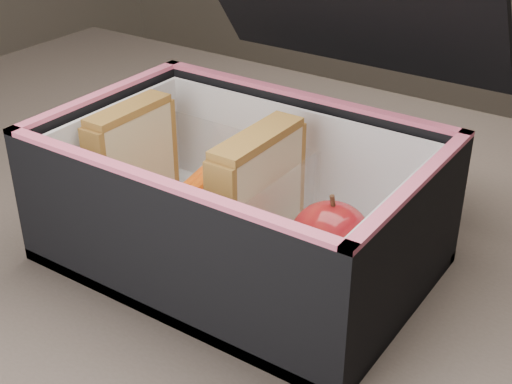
# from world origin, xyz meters

# --- Properties ---
(kitchen_table) EXTENTS (1.20, 0.80, 0.75)m
(kitchen_table) POSITION_xyz_m (0.00, 0.00, 0.66)
(kitchen_table) COLOR brown
(kitchen_table) RESTS_ON ground
(lunch_bag) EXTENTS (0.31, 0.32, 0.28)m
(lunch_bag) POSITION_xyz_m (0.03, -0.04, 0.82)
(lunch_bag) COLOR black
(lunch_bag) RESTS_ON kitchen_table
(plastic_tub) EXTENTS (0.18, 0.13, 0.07)m
(plastic_tub) POSITION_xyz_m (-0.02, -0.04, 0.80)
(plastic_tub) COLOR white
(plastic_tub) RESTS_ON lunch_bag
(sandwich_left) EXTENTS (0.02, 0.09, 0.10)m
(sandwich_left) POSITION_xyz_m (-0.09, -0.04, 0.82)
(sandwich_left) COLOR #CEB788
(sandwich_left) RESTS_ON plastic_tub
(sandwich_right) EXTENTS (0.03, 0.10, 0.11)m
(sandwich_right) POSITION_xyz_m (0.05, -0.04, 0.82)
(sandwich_right) COLOR #CEB788
(sandwich_right) RESTS_ON plastic_tub
(carrot_sticks) EXTENTS (0.05, 0.14, 0.03)m
(carrot_sticks) POSITION_xyz_m (-0.02, -0.04, 0.78)
(carrot_sticks) COLOR orange
(carrot_sticks) RESTS_ON plastic_tub
(paper_napkin) EXTENTS (0.07, 0.07, 0.01)m
(paper_napkin) POSITION_xyz_m (0.11, -0.04, 0.77)
(paper_napkin) COLOR white
(paper_napkin) RESTS_ON lunch_bag
(red_apple) EXTENTS (0.08, 0.08, 0.07)m
(red_apple) POSITION_xyz_m (0.11, -0.04, 0.80)
(red_apple) COLOR maroon
(red_apple) RESTS_ON paper_napkin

